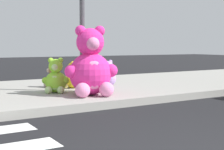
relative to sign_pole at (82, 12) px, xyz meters
The scene contains 8 objects.
sidewalk 2.19m from the sign_pole, 141.29° to the left, with size 28.00×4.40×0.15m, color #9E9B93.
sign_pole is the anchor object (origin of this frame).
plush_pink_large 1.29m from the sign_pole, 100.57° to the right, with size 1.04×0.97×1.38m.
plush_lime 1.52m from the sign_pole, behind, with size 0.51×0.53×0.73m.
plush_red 1.81m from the sign_pole, 53.26° to the left, with size 0.36×0.38×0.53m.
plush_yellow 1.58m from the sign_pole, 86.76° to the left, with size 0.45×0.44×0.62m.
plush_lavender 1.72m from the sign_pole, 25.02° to the left, with size 0.48×0.46×0.64m.
plush_brown 1.81m from the sign_pole, 107.23° to the left, with size 0.38×0.42×0.55m.
Camera 1 is at (-2.18, -2.05, 1.13)m, focal length 53.69 mm.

